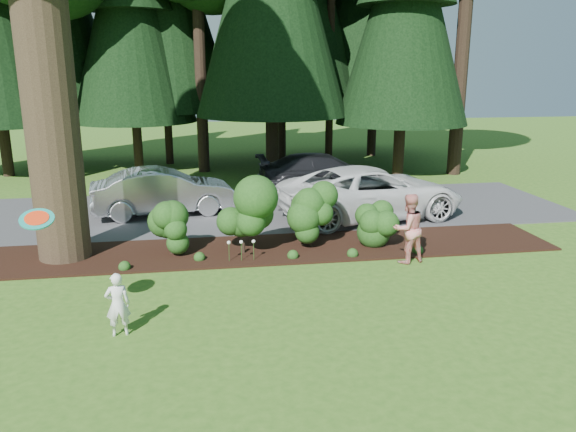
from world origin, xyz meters
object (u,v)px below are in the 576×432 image
object	(u,v)px
car_dark_suv	(324,173)
adult	(408,228)
car_silver_wagon	(164,192)
child	(118,304)
car_white_suv	(371,192)
frisbee	(37,219)

from	to	relation	value
car_dark_suv	adult	size ratio (longest dim) A/B	2.95
car_silver_wagon	car_dark_suv	size ratio (longest dim) A/B	0.90
car_dark_suv	car_silver_wagon	bearing A→B (deg)	112.32
car_silver_wagon	adult	xyz separation A→B (m)	(6.06, -5.56, 0.08)
car_dark_suv	adult	xyz separation A→B (m)	(0.29, -8.01, 0.09)
child	car_dark_suv	bearing A→B (deg)	-128.27
child	adult	bearing A→B (deg)	-164.61
car_white_suv	child	distance (m)	9.76
adult	car_silver_wagon	bearing A→B (deg)	-57.82
frisbee	adult	bearing A→B (deg)	20.17
child	adult	xyz separation A→B (m)	(6.43, 2.90, 0.27)
adult	frisbee	world-z (taller)	frisbee
car_silver_wagon	adult	size ratio (longest dim) A/B	2.64
car_silver_wagon	car_white_suv	size ratio (longest dim) A/B	0.78
adult	car_dark_suv	bearing A→B (deg)	-103.24
car_white_suv	frisbee	distance (m)	10.64
car_silver_wagon	adult	distance (m)	8.23
car_white_suv	car_dark_suv	distance (m)	3.95
child	frisbee	size ratio (longest dim) A/B	2.04
car_white_suv	frisbee	world-z (taller)	frisbee
car_white_suv	adult	size ratio (longest dim) A/B	3.41
child	adult	size ratio (longest dim) A/B	0.69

